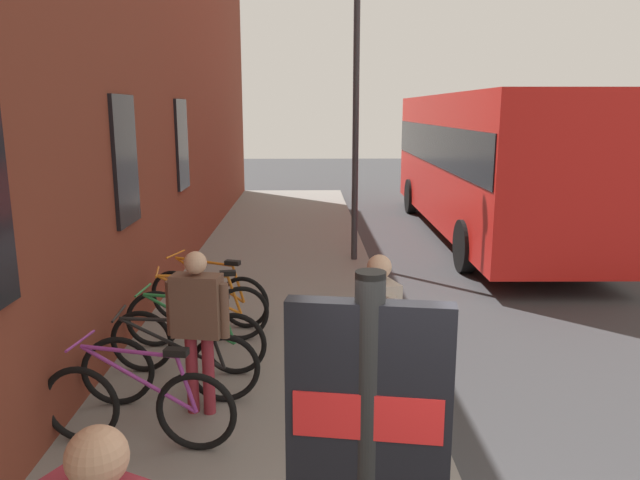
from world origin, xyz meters
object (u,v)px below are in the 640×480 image
Objects in this scene: bicycle_nearest_sign at (209,297)px; city_bus at (485,157)px; bicycle_leaning_wall at (139,405)px; street_lamp at (356,95)px; pedestrian_crossing_street at (198,316)px; bicycle_far_end at (200,314)px; pedestrian_by_facade at (378,324)px; bicycle_by_door at (189,340)px; bicycle_beside_lamp at (172,367)px.

bicycle_nearest_sign is 0.16× the size of city_bus.
bicycle_leaning_wall is 0.33× the size of street_lamp.
bicycle_leaning_wall is 1.09× the size of pedestrian_crossing_street.
city_bus is at bearing -38.02° from bicycle_far_end.
street_lamp reaches higher than bicycle_far_end.
bicycle_nearest_sign is at bearing 35.39° from pedestrian_by_facade.
pedestrian_crossing_street is (-8.94, 5.27, -0.81)m from city_bus.
pedestrian_by_facade is at bearing -121.57° from bicycle_by_door.
bicycle_beside_lamp is at bearing 58.37° from pedestrian_crossing_street.
bicycle_nearest_sign is (1.59, 0.02, 0.00)m from bicycle_by_door.
pedestrian_by_facade is (0.31, -2.11, 0.62)m from bicycle_leaning_wall.
bicycle_leaning_wall is at bearing 171.49° from bicycle_beside_lamp.
city_bus is at bearing -30.84° from bicycle_leaning_wall.
city_bus is at bearing -21.24° from pedestrian_by_facade.
city_bus reaches higher than pedestrian_by_facade.
pedestrian_crossing_street is at bearing 149.49° from city_bus.
pedestrian_crossing_street is at bearing 80.06° from pedestrian_by_facade.
bicycle_leaning_wall is at bearing 144.50° from pedestrian_crossing_street.
pedestrian_by_facade is at bearing 177.43° from street_lamp.
bicycle_far_end is (0.89, 0.03, 0.00)m from bicycle_by_door.
bicycle_by_door is at bearing -179.24° from bicycle_nearest_sign.
bicycle_far_end is at bearing 9.97° from pedestrian_crossing_street.
bicycle_leaning_wall is 1.52m from bicycle_by_door.
bicycle_nearest_sign is 1.03× the size of pedestrian_by_facade.
bicycle_nearest_sign is at bearing -0.87° from bicycle_far_end.
bicycle_far_end is at bearing 141.98° from city_bus.
street_lamp is (-2.76, 3.30, 1.36)m from city_bus.
bicycle_far_end is at bearing -2.76° from bicycle_leaning_wall.
pedestrian_by_facade is 1.70m from pedestrian_crossing_street.
city_bus is 4.51m from street_lamp.
pedestrian_by_facade is 1.02× the size of pedestrian_crossing_street.
bicycle_nearest_sign is (3.10, -0.13, 0.00)m from bicycle_leaning_wall.
bicycle_leaning_wall is 3.11m from bicycle_nearest_sign.
bicycle_beside_lamp is 1.10× the size of pedestrian_crossing_street.
street_lamp is at bearing -27.53° from bicycle_far_end.
street_lamp reaches higher than city_bus.
bicycle_nearest_sign is at bearing -0.18° from bicycle_beside_lamp.
bicycle_by_door is 2.38m from pedestrian_by_facade.
bicycle_leaning_wall and bicycle_far_end have the same top height.
street_lamp is at bearing -19.48° from bicycle_leaning_wall.
street_lamp is at bearing -17.67° from pedestrian_crossing_street.
bicycle_by_door is 1.59m from bicycle_nearest_sign.
bicycle_beside_lamp is 0.70m from pedestrian_crossing_street.
city_bus reaches higher than bicycle_leaning_wall.
pedestrian_crossing_street is at bearing -173.03° from bicycle_nearest_sign.
pedestrian_by_facade is at bearing -136.37° from bicycle_far_end.
city_bus is (7.14, -5.58, 1.41)m from bicycle_far_end.
pedestrian_crossing_street is (0.29, 1.68, -0.02)m from pedestrian_by_facade.
pedestrian_crossing_street is 0.30× the size of street_lamp.
pedestrian_by_facade reaches higher than bicycle_beside_lamp.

